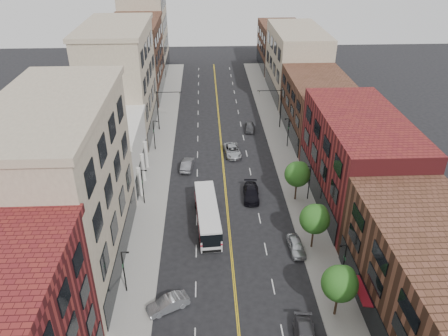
{
  "coord_description": "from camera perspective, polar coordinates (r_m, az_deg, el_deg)",
  "views": [
    {
      "loc": [
        -2.63,
        -25.04,
        32.69
      ],
      "look_at": [
        -0.33,
        24.38,
        5.0
      ],
      "focal_mm": 35.0,
      "sensor_mm": 36.0,
      "label": 1
    }
  ],
  "objects": [
    {
      "name": "bldg_l_tanoffice",
      "position": [
        47.06,
        -20.06,
        -2.98
      ],
      "size": [
        10.0,
        22.0,
        18.0
      ],
      "primitive_type": "cube",
      "color": "gray",
      "rests_on": "ground"
    },
    {
      "name": "bldg_r_far_a",
      "position": [
        77.83,
        12.24,
        7.72
      ],
      "size": [
        10.0,
        20.0,
        10.0
      ],
      "primitive_type": "cube",
      "color": "#543121",
      "rests_on": "ground"
    },
    {
      "name": "lamp_l_1",
      "position": [
        45.21,
        -12.91,
        -12.79
      ],
      "size": [
        0.81,
        0.55,
        5.05
      ],
      "color": "black",
      "rests_on": "sidewalk_left"
    },
    {
      "name": "bldg_l_far_a",
      "position": [
        78.12,
        -13.38,
        10.8
      ],
      "size": [
        10.0,
        20.0,
        18.0
      ],
      "primitive_type": "cube",
      "color": "gray",
      "rests_on": "ground"
    },
    {
      "name": "tree_r_3",
      "position": [
        58.07,
        9.64,
        -0.68
      ],
      "size": [
        3.4,
        3.4,
        5.59
      ],
      "color": "black",
      "rests_on": "sidewalk_right"
    },
    {
      "name": "lamp_r_3",
      "position": [
        72.79,
        8.36,
        4.81
      ],
      "size": [
        0.81,
        0.55,
        5.05
      ],
      "color": "black",
      "rests_on": "sidewalk_right"
    },
    {
      "name": "lamp_l_2",
      "position": [
        57.94,
        -10.54,
        -2.18
      ],
      "size": [
        0.81,
        0.55,
        5.05
      ],
      "color": "black",
      "rests_on": "sidewalk_left"
    },
    {
      "name": "car_lane_b",
      "position": [
        70.53,
        1.12,
        2.3
      ],
      "size": [
        2.93,
        5.53,
        1.48
      ],
      "primitive_type": "imported",
      "rotation": [
        0.0,
        0.0,
        0.09
      ],
      "color": "#ADB0B4",
      "rests_on": "ground"
    },
    {
      "name": "car_lane_a",
      "position": [
        59.53,
        3.56,
        -3.28
      ],
      "size": [
        2.4,
        5.27,
        1.5
      ],
      "primitive_type": "imported",
      "rotation": [
        0.0,
        0.0,
        -0.06
      ],
      "color": "black",
      "rests_on": "ground"
    },
    {
      "name": "car_lane_c",
      "position": [
        79.21,
        3.35,
        5.36
      ],
      "size": [
        2.01,
        4.2,
        1.39
      ],
      "primitive_type": "imported",
      "rotation": [
        0.0,
        0.0,
        -0.09
      ],
      "color": "#444548",
      "rests_on": "ground"
    },
    {
      "name": "car_lane_behind",
      "position": [
        66.61,
        -4.81,
        0.46
      ],
      "size": [
        2.15,
        4.7,
        1.49
      ],
      "primitive_type": "imported",
      "rotation": [
        0.0,
        0.0,
        3.01
      ],
      "color": "#535458",
      "rests_on": "ground"
    },
    {
      "name": "lamp_r_2",
      "position": [
        58.93,
        11.05,
        -1.65
      ],
      "size": [
        0.81,
        0.55,
        5.05
      ],
      "color": "black",
      "rests_on": "sidewalk_right"
    },
    {
      "name": "bldg_l_white",
      "position": [
        64.58,
        -15.24,
        1.75
      ],
      "size": [
        10.0,
        14.0,
        8.0
      ],
      "primitive_type": "cube",
      "color": "silver",
      "rests_on": "ground"
    },
    {
      "name": "signal_mast_left",
      "position": [
        78.61,
        -8.15,
        8.03
      ],
      "size": [
        4.49,
        0.18,
        7.2
      ],
      "color": "black",
      "rests_on": "sidewalk_left"
    },
    {
      "name": "bldg_r_far_b",
      "position": [
        96.61,
        9.41,
        13.43
      ],
      "size": [
        10.0,
        22.0,
        14.0
      ],
      "primitive_type": "cube",
      "color": "gray",
      "rests_on": "ground"
    },
    {
      "name": "lamp_l_3",
      "position": [
        71.99,
        -9.09,
        4.47
      ],
      "size": [
        0.81,
        0.55,
        5.05
      ],
      "color": "black",
      "rests_on": "sidewalk_left"
    },
    {
      "name": "tree_r_2",
      "position": [
        49.9,
        11.85,
        -6.41
      ],
      "size": [
        3.4,
        3.4,
        5.59
      ],
      "color": "black",
      "rests_on": "sidewalk_right"
    },
    {
      "name": "city_bus",
      "position": [
        53.86,
        -2.18,
        -5.92
      ],
      "size": [
        3.33,
        11.51,
        2.92
      ],
      "rotation": [
        0.0,
        0.0,
        0.07
      ],
      "color": "silver",
      "rests_on": "ground"
    },
    {
      "name": "bldg_r_mid",
      "position": [
        59.18,
        17.03,
        1.05
      ],
      "size": [
        10.0,
        22.0,
        12.0
      ],
      "primitive_type": "cube",
      "color": "maroon",
      "rests_on": "ground"
    },
    {
      "name": "bldg_l_far_b",
      "position": [
        97.45,
        -11.38,
        13.7
      ],
      "size": [
        10.0,
        20.0,
        15.0
      ],
      "primitive_type": "cube",
      "color": "#543121",
      "rests_on": "ground"
    },
    {
      "name": "car_parked_far",
      "position": [
        51.09,
        9.41,
        -10.02
      ],
      "size": [
        1.85,
        4.15,
        1.38
      ],
      "primitive_type": "imported",
      "rotation": [
        0.0,
        0.0,
        0.05
      ],
      "color": "#B9BCC1",
      "rests_on": "ground"
    },
    {
      "name": "tree_r_1",
      "position": [
        42.52,
        14.98,
        -14.23
      ],
      "size": [
        3.4,
        3.4,
        5.59
      ],
      "color": "black",
      "rests_on": "sidewalk_right"
    },
    {
      "name": "lamp_r_1",
      "position": [
        46.47,
        15.34,
        -11.81
      ],
      "size": [
        0.81,
        0.55,
        5.05
      ],
      "color": "black",
      "rests_on": "sidewalk_right"
    },
    {
      "name": "sidewalk_right",
      "position": [
        69.48,
        8.13,
        0.92
      ],
      "size": [
        4.0,
        110.0,
        0.15
      ],
      "primitive_type": "cube",
      "color": "gray",
      "rests_on": "ground"
    },
    {
      "name": "bldg_l_far_c",
      "position": [
        114.24,
        -10.31,
        17.34
      ],
      "size": [
        10.0,
        16.0,
        20.0
      ],
      "primitive_type": "cube",
      "color": "gray",
      "rests_on": "ground"
    },
    {
      "name": "bldg_r_far_c",
      "position": [
        115.99,
        7.42,
        15.45
      ],
      "size": [
        10.0,
        18.0,
        11.0
      ],
      "primitive_type": "cube",
      "color": "#543121",
      "rests_on": "ground"
    },
    {
      "name": "car_angle_b",
      "position": [
        44.42,
        -7.33,
        -17.19
      ],
      "size": [
        4.36,
        3.16,
        1.37
      ],
      "primitive_type": "imported",
      "rotation": [
        0.0,
        0.0,
        -1.1
      ],
      "color": "#B5B9BE",
      "rests_on": "ground"
    },
    {
      "name": "bldg_r_near",
      "position": [
        42.18,
        27.03,
        -15.82
      ],
      "size": [
        10.0,
        26.0,
        10.0
      ],
      "primitive_type": "cube",
      "color": "#543121",
      "rests_on": "ground"
    },
    {
      "name": "sidewalk_left",
      "position": [
        68.72,
        -8.5,
        0.55
      ],
      "size": [
        4.0,
        110.0,
        0.15
      ],
      "primitive_type": "cube",
      "color": "gray",
      "rests_on": "ground"
    },
    {
      "name": "signal_mast_right",
      "position": [
        79.29,
        6.94,
        8.31
      ],
      "size": [
        4.49,
        0.18,
        7.2
      ],
      "color": "black",
      "rests_on": "sidewalk_right"
    }
  ]
}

